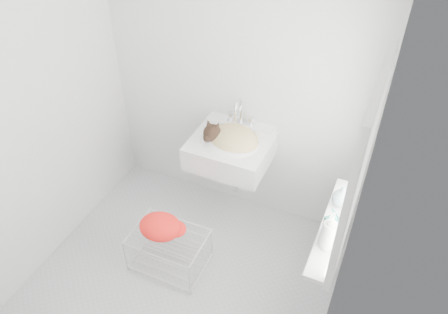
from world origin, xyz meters
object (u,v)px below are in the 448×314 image
at_px(bottle_c, 340,204).
at_px(wire_rack, 170,251).
at_px(bottle_b, 330,233).
at_px(bottle_a, 326,246).
at_px(sink, 231,141).
at_px(cat, 232,138).

bearing_deg(bottle_c, wire_rack, -164.43).
bearing_deg(bottle_b, wire_rack, -177.65).
bearing_deg(bottle_a, sink, 142.01).
distance_m(wire_rack, bottle_b, 1.35).
bearing_deg(sink, bottle_b, -33.65).
height_order(sink, bottle_b, sink).
bearing_deg(bottle_c, sink, 159.71).
relative_size(sink, cat, 1.50).
distance_m(sink, bottle_a, 1.18).
height_order(sink, bottle_a, sink).
bearing_deg(bottle_a, wire_rack, 177.07).
height_order(bottle_b, bottle_c, bottle_b).
bearing_deg(bottle_b, sink, 146.35).
distance_m(cat, bottle_a, 1.16).
height_order(sink, wire_rack, sink).
distance_m(bottle_a, bottle_b, 0.11).
bearing_deg(bottle_c, cat, 160.38).
relative_size(sink, bottle_a, 2.72).
distance_m(cat, bottle_c, 0.97).
bearing_deg(cat, sink, 128.28).
relative_size(bottle_a, bottle_c, 1.43).
relative_size(sink, bottle_b, 3.40).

